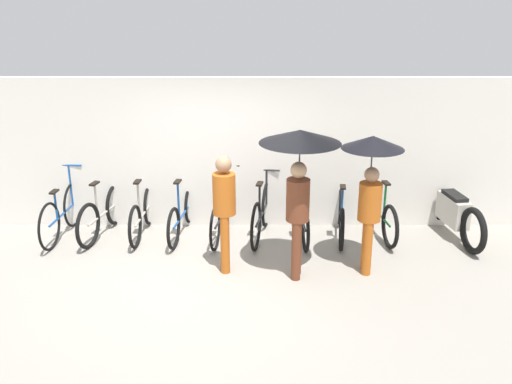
{
  "coord_description": "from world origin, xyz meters",
  "views": [
    {
      "loc": [
        0.56,
        -7.02,
        3.81
      ],
      "look_at": [
        0.59,
        0.92,
        1.0
      ],
      "focal_mm": 40.0,
      "sensor_mm": 36.0,
      "label": 1
    }
  ],
  "objects_px": {
    "parked_bicycle_0": "(60,214)",
    "parked_bicycle_8": "(378,214)",
    "parked_bicycle_1": "(101,213)",
    "parked_bicycle_3": "(181,214)",
    "parked_bicycle_5": "(260,214)",
    "pedestrian_center": "(297,160)",
    "parked_bicycle_2": "(141,214)",
    "pedestrian_leading": "(223,205)",
    "parked_bicycle_6": "(300,216)",
    "parked_bicycle_7": "(339,215)",
    "motorcycle": "(451,212)",
    "parked_bicycle_4": "(220,215)",
    "pedestrian_trailing": "(369,171)"
  },
  "relations": [
    {
      "from": "parked_bicycle_7",
      "to": "motorcycle",
      "type": "bearing_deg",
      "value": -82.9
    },
    {
      "from": "parked_bicycle_4",
      "to": "parked_bicycle_7",
      "type": "height_order",
      "value": "parked_bicycle_7"
    },
    {
      "from": "parked_bicycle_5",
      "to": "parked_bicycle_6",
      "type": "relative_size",
      "value": 1.0
    },
    {
      "from": "parked_bicycle_0",
      "to": "parked_bicycle_7",
      "type": "xyz_separation_m",
      "value": [
        4.53,
        0.03,
        -0.04
      ]
    },
    {
      "from": "parked_bicycle_0",
      "to": "parked_bicycle_8",
      "type": "relative_size",
      "value": 1.01
    },
    {
      "from": "parked_bicycle_8",
      "to": "pedestrian_center",
      "type": "height_order",
      "value": "pedestrian_center"
    },
    {
      "from": "parked_bicycle_4",
      "to": "pedestrian_trailing",
      "type": "height_order",
      "value": "pedestrian_trailing"
    },
    {
      "from": "parked_bicycle_0",
      "to": "parked_bicycle_3",
      "type": "xyz_separation_m",
      "value": [
        1.94,
        0.09,
        -0.04
      ]
    },
    {
      "from": "parked_bicycle_0",
      "to": "motorcycle",
      "type": "distance_m",
      "value": 6.35
    },
    {
      "from": "parked_bicycle_4",
      "to": "motorcycle",
      "type": "bearing_deg",
      "value": -81.47
    },
    {
      "from": "parked_bicycle_3",
      "to": "parked_bicycle_2",
      "type": "bearing_deg",
      "value": 98.7
    },
    {
      "from": "parked_bicycle_3",
      "to": "pedestrian_leading",
      "type": "height_order",
      "value": "pedestrian_leading"
    },
    {
      "from": "pedestrian_leading",
      "to": "parked_bicycle_4",
      "type": "bearing_deg",
      "value": 92.36
    },
    {
      "from": "parked_bicycle_3",
      "to": "pedestrian_center",
      "type": "distance_m",
      "value": 2.61
    },
    {
      "from": "pedestrian_center",
      "to": "parked_bicycle_6",
      "type": "bearing_deg",
      "value": 90.71
    },
    {
      "from": "parked_bicycle_4",
      "to": "parked_bicycle_6",
      "type": "height_order",
      "value": "parked_bicycle_4"
    },
    {
      "from": "parked_bicycle_0",
      "to": "pedestrian_leading",
      "type": "bearing_deg",
      "value": -108.8
    },
    {
      "from": "parked_bicycle_1",
      "to": "parked_bicycle_3",
      "type": "distance_m",
      "value": 1.3
    },
    {
      "from": "pedestrian_center",
      "to": "parked_bicycle_7",
      "type": "bearing_deg",
      "value": 66.37
    },
    {
      "from": "parked_bicycle_0",
      "to": "parked_bicycle_1",
      "type": "xyz_separation_m",
      "value": [
        0.65,
        0.07,
        -0.02
      ]
    },
    {
      "from": "pedestrian_leading",
      "to": "motorcycle",
      "type": "xyz_separation_m",
      "value": [
        3.64,
        1.22,
        -0.59
      ]
    },
    {
      "from": "parked_bicycle_6",
      "to": "pedestrian_leading",
      "type": "bearing_deg",
      "value": 131.89
    },
    {
      "from": "parked_bicycle_6",
      "to": "motorcycle",
      "type": "bearing_deg",
      "value": -91.14
    },
    {
      "from": "pedestrian_trailing",
      "to": "parked_bicycle_0",
      "type": "bearing_deg",
      "value": 171.52
    },
    {
      "from": "parked_bicycle_1",
      "to": "motorcycle",
      "type": "height_order",
      "value": "parked_bicycle_1"
    },
    {
      "from": "parked_bicycle_2",
      "to": "parked_bicycle_8",
      "type": "distance_m",
      "value": 3.88
    },
    {
      "from": "parked_bicycle_0",
      "to": "pedestrian_leading",
      "type": "height_order",
      "value": "pedestrian_leading"
    },
    {
      "from": "parked_bicycle_1",
      "to": "pedestrian_center",
      "type": "height_order",
      "value": "pedestrian_center"
    },
    {
      "from": "pedestrian_leading",
      "to": "pedestrian_center",
      "type": "xyz_separation_m",
      "value": [
        1.02,
        -0.11,
        0.68
      ]
    },
    {
      "from": "parked_bicycle_2",
      "to": "parked_bicycle_3",
      "type": "relative_size",
      "value": 0.95
    },
    {
      "from": "parked_bicycle_5",
      "to": "parked_bicycle_0",
      "type": "bearing_deg",
      "value": 100.15
    },
    {
      "from": "parked_bicycle_3",
      "to": "motorcycle",
      "type": "distance_m",
      "value": 4.41
    },
    {
      "from": "parked_bicycle_5",
      "to": "pedestrian_center",
      "type": "distance_m",
      "value": 1.87
    },
    {
      "from": "parked_bicycle_1",
      "to": "pedestrian_trailing",
      "type": "height_order",
      "value": "pedestrian_trailing"
    },
    {
      "from": "parked_bicycle_5",
      "to": "parked_bicycle_8",
      "type": "relative_size",
      "value": 1.02
    },
    {
      "from": "parked_bicycle_1",
      "to": "parked_bicycle_5",
      "type": "bearing_deg",
      "value": -79.39
    },
    {
      "from": "parked_bicycle_5",
      "to": "pedestrian_center",
      "type": "bearing_deg",
      "value": -148.58
    },
    {
      "from": "parked_bicycle_1",
      "to": "parked_bicycle_7",
      "type": "xyz_separation_m",
      "value": [
        3.88,
        -0.03,
        -0.02
      ]
    },
    {
      "from": "parked_bicycle_1",
      "to": "parked_bicycle_2",
      "type": "bearing_deg",
      "value": -76.97
    },
    {
      "from": "parked_bicycle_1",
      "to": "parked_bicycle_2",
      "type": "relative_size",
      "value": 1.03
    },
    {
      "from": "parked_bicycle_2",
      "to": "pedestrian_trailing",
      "type": "height_order",
      "value": "pedestrian_trailing"
    },
    {
      "from": "motorcycle",
      "to": "parked_bicycle_6",
      "type": "bearing_deg",
      "value": 82.93
    },
    {
      "from": "parked_bicycle_0",
      "to": "parked_bicycle_5",
      "type": "relative_size",
      "value": 0.99
    },
    {
      "from": "parked_bicycle_0",
      "to": "parked_bicycle_8",
      "type": "xyz_separation_m",
      "value": [
        5.18,
        0.09,
        -0.03
      ]
    },
    {
      "from": "parked_bicycle_5",
      "to": "pedestrian_leading",
      "type": "bearing_deg",
      "value": 165.86
    },
    {
      "from": "parked_bicycle_0",
      "to": "parked_bicycle_6",
      "type": "height_order",
      "value": "parked_bicycle_0"
    },
    {
      "from": "parked_bicycle_6",
      "to": "parked_bicycle_0",
      "type": "bearing_deg",
      "value": 87.1
    },
    {
      "from": "pedestrian_leading",
      "to": "pedestrian_trailing",
      "type": "relative_size",
      "value": 0.87
    },
    {
      "from": "parked_bicycle_3",
      "to": "parked_bicycle_8",
      "type": "height_order",
      "value": "parked_bicycle_3"
    },
    {
      "from": "parked_bicycle_2",
      "to": "pedestrian_trailing",
      "type": "bearing_deg",
      "value": -106.34
    }
  ]
}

